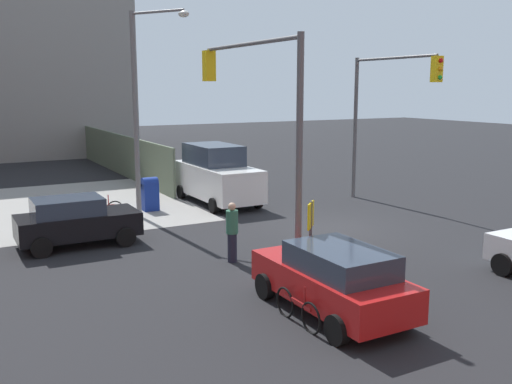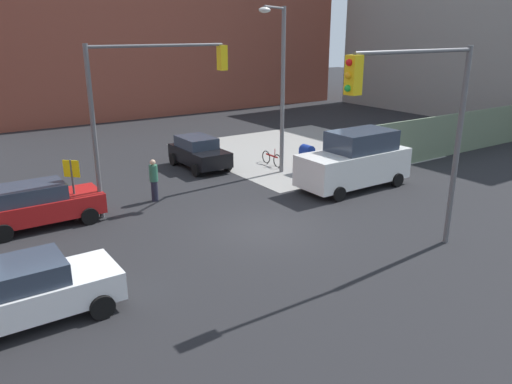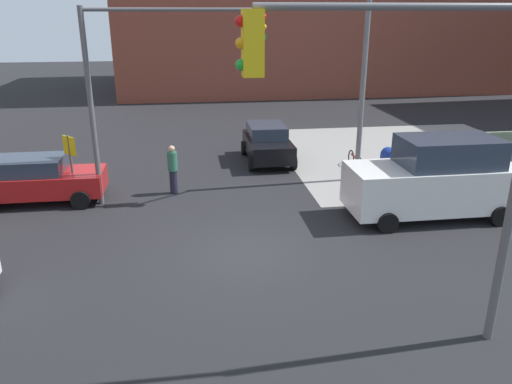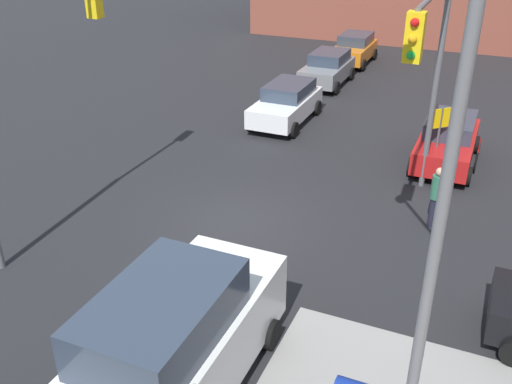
# 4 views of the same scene
# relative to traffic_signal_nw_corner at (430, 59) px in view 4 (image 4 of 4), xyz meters

# --- Properties ---
(ground_plane) EXTENTS (120.00, 120.00, 0.00)m
(ground_plane) POSITION_rel_traffic_signal_nw_corner_xyz_m (2.23, -4.50, -4.66)
(ground_plane) COLOR black
(traffic_signal_nw_corner) EXTENTS (5.91, 0.36, 6.50)m
(traffic_signal_nw_corner) POSITION_rel_traffic_signal_nw_corner_xyz_m (0.00, 0.00, 0.00)
(traffic_signal_nw_corner) COLOR #59595B
(traffic_signal_nw_corner) RESTS_ON ground
(traffic_signal_se_corner) EXTENTS (5.23, 0.36, 6.50)m
(traffic_signal_se_corner) POSITION_rel_traffic_signal_nw_corner_xyz_m (4.75, -9.00, -0.04)
(traffic_signal_se_corner) COLOR #59595B
(traffic_signal_se_corner) RESTS_ON ground
(street_lamp_corner) EXTENTS (2.40, 1.58, 8.00)m
(street_lamp_corner) POSITION_rel_traffic_signal_nw_corner_xyz_m (7.12, 1.10, 0.04)
(street_lamp_corner) COLOR slate
(street_lamp_corner) RESTS_ON ground
(warning_sign_two_way) EXTENTS (0.48, 0.48, 2.40)m
(warning_sign_two_way) POSITION_rel_traffic_signal_nw_corner_xyz_m (-3.17, 0.23, -3.02)
(warning_sign_two_way) COLOR #4C4C4C
(warning_sign_two_way) RESTS_ON ground
(hatchback_white) EXTENTS (4.29, 2.02, 1.62)m
(hatchback_white) POSITION_rel_traffic_signal_nw_corner_xyz_m (-6.09, -6.17, -3.81)
(hatchback_white) COLOR white
(hatchback_white) RESTS_ON ground
(hatchback_orange) EXTENTS (3.97, 2.02, 1.62)m
(hatchback_orange) POSITION_rel_traffic_signal_nw_corner_xyz_m (-16.67, -6.12, -3.81)
(hatchback_orange) COLOR orange
(hatchback_orange) RESTS_ON ground
(hatchback_red) EXTENTS (4.32, 2.02, 1.62)m
(hatchback_red) POSITION_rel_traffic_signal_nw_corner_xyz_m (-4.43, 0.45, -3.81)
(hatchback_red) COLOR #B21919
(hatchback_red) RESTS_ON ground
(coupe_gray) EXTENTS (4.01, 2.02, 1.62)m
(coupe_gray) POSITION_rel_traffic_signal_nw_corner_xyz_m (-12.01, -6.24, -3.81)
(coupe_gray) COLOR slate
(coupe_gray) RESTS_ON ground
(van_white_delivery) EXTENTS (5.40, 2.32, 2.62)m
(van_white_delivery) POSITION_rel_traffic_signal_nw_corner_xyz_m (8.61, -2.70, -3.38)
(van_white_delivery) COLOR white
(van_white_delivery) RESTS_ON ground
(pedestrian_crossing) EXTENTS (0.36, 0.36, 1.81)m
(pedestrian_crossing) POSITION_rel_traffic_signal_nw_corner_xyz_m (0.23, 0.70, -3.71)
(pedestrian_crossing) COLOR #2D664C
(pedestrian_crossing) RESTS_ON ground
(bicycle_at_crosswalk) EXTENTS (1.75, 0.05, 0.97)m
(bicycle_at_crosswalk) POSITION_rel_traffic_signal_nw_corner_xyz_m (-4.57, 1.50, -4.31)
(bicycle_at_crosswalk) COLOR black
(bicycle_at_crosswalk) RESTS_ON ground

